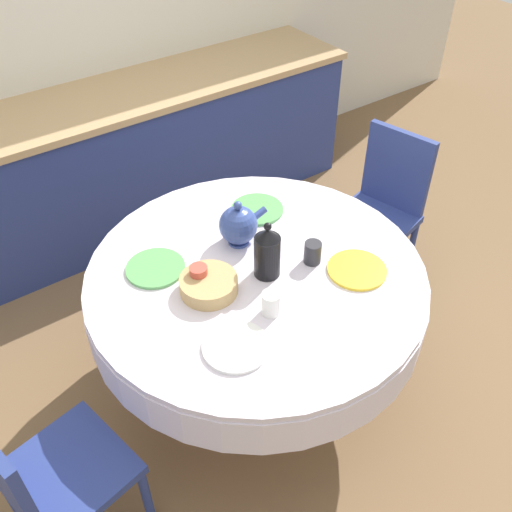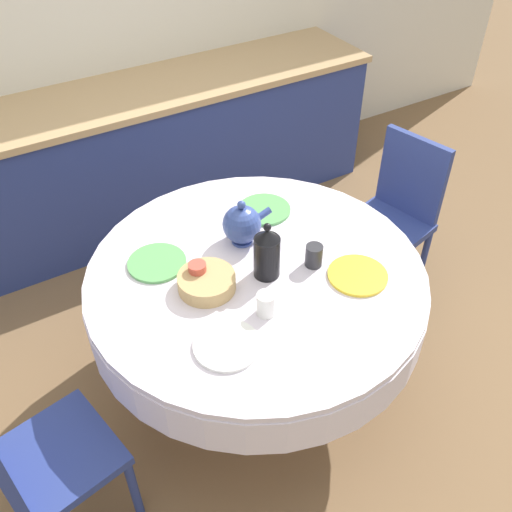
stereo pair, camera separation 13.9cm
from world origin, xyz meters
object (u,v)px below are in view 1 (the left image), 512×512
object	(u,v)px
chair_left	(382,205)
chair_right	(44,476)
coffee_carafe	(267,253)
teapot	(239,225)

from	to	relation	value
chair_left	chair_right	world-z (taller)	same
coffee_carafe	teapot	world-z (taller)	coffee_carafe
chair_right	coffee_carafe	xyz separation A→B (m)	(1.06, 0.17, 0.35)
chair_left	teapot	world-z (taller)	teapot
chair_right	teapot	distance (m)	1.20
chair_left	chair_right	distance (m)	2.10
coffee_carafe	teapot	distance (m)	0.23
chair_right	teapot	xyz separation A→B (m)	(1.08, 0.40, 0.34)
chair_left	coffee_carafe	bearing A→B (deg)	92.45
coffee_carafe	chair_left	bearing A→B (deg)	16.01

